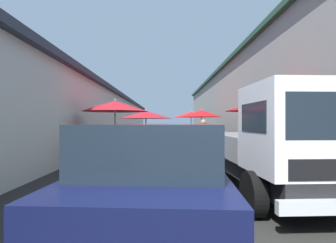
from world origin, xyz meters
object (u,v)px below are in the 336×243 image
(hatchback_car, at_px, (156,176))
(parked_scooter, at_px, (226,142))
(fruit_stall_far_right, at_px, (256,117))
(fruit_stall_near_left, at_px, (191,118))
(fruit_stall_mid_lane, at_px, (201,116))
(delivery_truck, at_px, (287,146))
(fruit_stall_far_left, at_px, (114,114))
(fruit_stall_near_right, at_px, (146,119))
(vendor_by_crates, at_px, (203,137))

(hatchback_car, relative_size, parked_scooter, 2.38)
(fruit_stall_far_right, relative_size, fruit_stall_near_left, 0.84)
(fruit_stall_mid_lane, distance_m, delivery_truck, 12.29)
(fruit_stall_mid_lane, height_order, parked_scooter, fruit_stall_mid_lane)
(fruit_stall_far_left, bearing_deg, parked_scooter, -53.26)
(parked_scooter, bearing_deg, fruit_stall_far_left, 126.74)
(parked_scooter, bearing_deg, fruit_stall_mid_lane, 15.34)
(fruit_stall_far_left, bearing_deg, delivery_truck, -142.66)
(fruit_stall_near_left, height_order, parked_scooter, fruit_stall_near_left)
(hatchback_car, relative_size, delivery_truck, 0.81)
(fruit_stall_far_left, relative_size, fruit_stall_near_right, 0.98)
(hatchback_car, xyz_separation_m, delivery_truck, (1.20, -2.35, 0.30))
(fruit_stall_mid_lane, height_order, fruit_stall_near_left, fruit_stall_near_left)
(delivery_truck, bearing_deg, fruit_stall_far_left, 37.34)
(parked_scooter, bearing_deg, fruit_stall_near_right, 101.79)
(vendor_by_crates, relative_size, parked_scooter, 0.94)
(fruit_stall_far_left, relative_size, delivery_truck, 0.50)
(fruit_stall_far_right, relative_size, parked_scooter, 1.32)
(fruit_stall_near_right, distance_m, fruit_stall_near_left, 7.97)
(hatchback_car, bearing_deg, fruit_stall_far_left, 15.10)
(fruit_stall_mid_lane, distance_m, vendor_by_crates, 6.73)
(fruit_stall_near_left, distance_m, parked_scooter, 6.84)
(fruit_stall_near_right, relative_size, fruit_stall_near_left, 0.96)
(parked_scooter, bearing_deg, vendor_by_crates, 155.11)
(fruit_stall_far_right, relative_size, hatchback_car, 0.55)
(fruit_stall_near_right, distance_m, parked_scooter, 4.28)
(fruit_stall_far_right, bearing_deg, fruit_stall_near_right, 43.94)
(fruit_stall_far_left, height_order, delivery_truck, fruit_stall_far_left)
(fruit_stall_near_left, height_order, delivery_truck, fruit_stall_near_left)
(fruit_stall_near_left, relative_size, delivery_truck, 0.53)
(fruit_stall_near_right, bearing_deg, delivery_truck, -159.45)
(fruit_stall_near_left, relative_size, parked_scooter, 1.58)
(fruit_stall_near_left, bearing_deg, hatchback_car, 173.00)
(fruit_stall_far_left, bearing_deg, fruit_stall_near_right, -19.11)
(delivery_truck, height_order, vendor_by_crates, delivery_truck)
(fruit_stall_far_left, height_order, fruit_stall_mid_lane, fruit_stall_far_left)
(fruit_stall_far_left, distance_m, vendor_by_crates, 3.52)
(fruit_stall_far_right, bearing_deg, parked_scooter, -0.60)
(fruit_stall_far_right, height_order, parked_scooter, fruit_stall_far_right)
(delivery_truck, height_order, parked_scooter, delivery_truck)
(fruit_stall_far_left, height_order, parked_scooter, fruit_stall_far_left)
(fruit_stall_far_left, relative_size, hatchback_car, 0.62)
(fruit_stall_near_right, distance_m, vendor_by_crates, 3.67)
(vendor_by_crates, distance_m, parked_scooter, 3.91)
(fruit_stall_mid_lane, relative_size, vendor_by_crates, 1.63)
(vendor_by_crates, bearing_deg, fruit_stall_far_right, -132.17)
(fruit_stall_mid_lane, bearing_deg, fruit_stall_near_right, 141.05)
(fruit_stall_far_left, bearing_deg, hatchback_car, -164.90)
(fruit_stall_near_left, bearing_deg, delivery_truck, -179.04)
(fruit_stall_near_right, xyz_separation_m, fruit_stall_near_left, (7.43, -2.86, 0.19))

